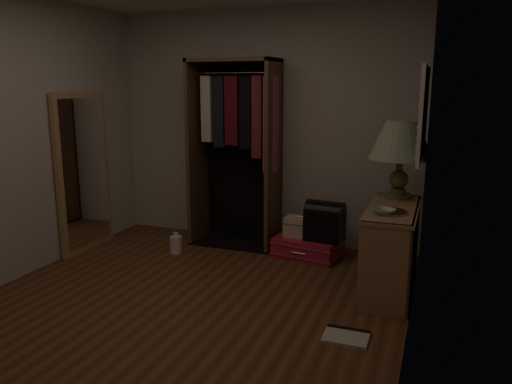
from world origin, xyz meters
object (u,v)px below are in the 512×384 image
Objects in this scene: console_bookshelf at (391,245)px; open_wardrobe at (239,137)px; white_jug at (176,244)px; pink_suitcase at (308,247)px; table_lamp at (401,142)px; floor_mirror at (84,173)px; train_case at (300,227)px; black_bag at (325,220)px.

console_bookshelf is 2.06m from open_wardrobe.
console_bookshelf is at bearing -3.98° from white_jug.
table_lamp is at bearing -4.97° from pink_suitcase.
pink_suitcase is (2.35, 0.60, -0.75)m from floor_mirror.
console_bookshelf reaches higher than white_jug.
train_case is (-0.99, 0.56, -0.08)m from console_bookshelf.
black_bag is (0.27, -0.03, 0.11)m from train_case.
floor_mirror is at bearing -157.02° from pink_suitcase.
console_bookshelf is at bearing -22.62° from open_wardrobe.
pink_suitcase is at bearing 16.34° from white_jug.
console_bookshelf is 1.57× the size of table_lamp.
console_bookshelf is 0.66× the size of floor_mirror.
white_jug is at bearing 176.02° from console_bookshelf.
console_bookshelf is 2.69× the size of black_bag.
train_case reaches higher than pink_suitcase.
open_wardrobe is at bearing 177.20° from pink_suitcase.
train_case is at bearing 150.56° from console_bookshelf.
black_bag is at bearing 165.56° from table_lamp.
open_wardrobe reaches higher than console_bookshelf.
white_jug is (-1.36, -0.40, -0.01)m from pink_suitcase.
console_bookshelf reaches higher than pink_suitcase.
black_bag is (2.52, 0.57, -0.43)m from floor_mirror.
open_wardrobe is 1.19m from train_case.
black_bag is 1.13m from table_lamp.
floor_mirror is at bearing -160.61° from black_bag.
black_bag is (1.03, -0.21, -0.80)m from open_wardrobe.
open_wardrobe is 1.79m from table_lamp.
table_lamp is (0.72, -0.18, 0.85)m from black_bag.
floor_mirror is 7.47× the size of white_jug.
table_lamp reaches higher than pink_suitcase.
open_wardrobe is 4.92× the size of black_bag.
floor_mirror reaches higher than pink_suitcase.
console_bookshelf is 1.51× the size of pink_suitcase.
table_lamp reaches higher than black_bag.
pink_suitcase is 1.42m from white_jug.
pink_suitcase is 1.77× the size of black_bag.
train_case is 1.40m from table_lamp.
open_wardrobe reaches higher than table_lamp.
train_case is 1.41× the size of white_jug.
console_bookshelf is at bearing -29.50° from black_bag.
table_lamp is (0.99, -0.22, 0.96)m from train_case.
open_wardrobe reaches higher than pink_suitcase.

